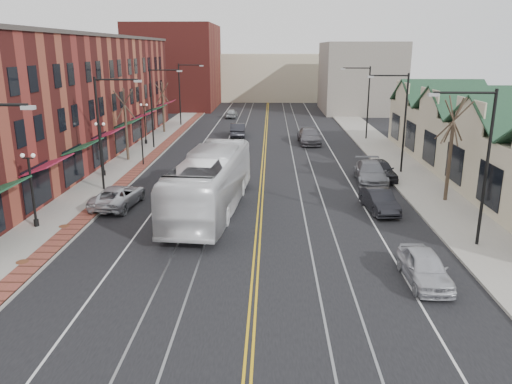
# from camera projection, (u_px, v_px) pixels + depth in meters

# --- Properties ---
(ground) EXTENTS (160.00, 160.00, 0.00)m
(ground) POSITION_uv_depth(u_px,v_px,m) (253.00, 298.00, 20.72)
(ground) COLOR black
(ground) RESTS_ON ground
(sidewalk_left) EXTENTS (4.00, 120.00, 0.15)m
(sidewalk_left) POSITION_uv_depth(u_px,v_px,m) (114.00, 176.00, 40.27)
(sidewalk_left) COLOR gray
(sidewalk_left) RESTS_ON ground
(sidewalk_right) EXTENTS (4.00, 120.00, 0.15)m
(sidewalk_right) POSITION_uv_depth(u_px,v_px,m) (413.00, 179.00, 39.56)
(sidewalk_right) COLOR gray
(sidewalk_right) RESTS_ON ground
(building_left) EXTENTS (10.00, 50.00, 11.00)m
(building_left) POSITION_uv_depth(u_px,v_px,m) (57.00, 100.00, 45.70)
(building_left) COLOR maroon
(building_left) RESTS_ON ground
(building_right) EXTENTS (8.00, 36.00, 4.60)m
(building_right) POSITION_uv_depth(u_px,v_px,m) (494.00, 151.00, 38.76)
(building_right) COLOR #BFB593
(building_right) RESTS_ON ground
(backdrop_left) EXTENTS (14.00, 18.00, 14.00)m
(backdrop_left) POSITION_uv_depth(u_px,v_px,m) (176.00, 67.00, 86.50)
(backdrop_left) COLOR maroon
(backdrop_left) RESTS_ON ground
(backdrop_mid) EXTENTS (22.00, 14.00, 9.00)m
(backdrop_mid) POSITION_uv_depth(u_px,v_px,m) (268.00, 77.00, 101.13)
(backdrop_mid) COLOR #BFB593
(backdrop_mid) RESTS_ON ground
(backdrop_right) EXTENTS (12.00, 16.00, 11.00)m
(backdrop_right) POSITION_uv_depth(u_px,v_px,m) (360.00, 77.00, 81.19)
(backdrop_right) COLOR slate
(backdrop_right) RESTS_ON ground
(streetlight_l_1) EXTENTS (3.33, 0.25, 8.00)m
(streetlight_l_1) POSITION_uv_depth(u_px,v_px,m) (105.00, 122.00, 35.03)
(streetlight_l_1) COLOR black
(streetlight_l_1) RESTS_ON sidewalk_left
(streetlight_l_2) EXTENTS (3.33, 0.25, 8.00)m
(streetlight_l_2) POSITION_uv_depth(u_px,v_px,m) (156.00, 100.00, 50.40)
(streetlight_l_2) COLOR black
(streetlight_l_2) RESTS_ON sidewalk_left
(streetlight_l_3) EXTENTS (3.33, 0.25, 8.00)m
(streetlight_l_3) POSITION_uv_depth(u_px,v_px,m) (183.00, 88.00, 65.77)
(streetlight_l_3) COLOR black
(streetlight_l_3) RESTS_ON sidewalk_left
(streetlight_r_0) EXTENTS (3.33, 0.25, 8.00)m
(streetlight_r_0) POSITION_uv_depth(u_px,v_px,m) (479.00, 152.00, 24.77)
(streetlight_r_0) COLOR black
(streetlight_r_0) RESTS_ON sidewalk_right
(streetlight_r_1) EXTENTS (3.33, 0.25, 8.00)m
(streetlight_r_1) POSITION_uv_depth(u_px,v_px,m) (400.00, 113.00, 40.14)
(streetlight_r_1) COLOR black
(streetlight_r_1) RESTS_ON sidewalk_right
(streetlight_r_2) EXTENTS (3.33, 0.25, 8.00)m
(streetlight_r_2) POSITION_uv_depth(u_px,v_px,m) (365.00, 95.00, 55.51)
(streetlight_r_2) COLOR black
(streetlight_r_2) RESTS_ON sidewalk_right
(lamppost_l_1) EXTENTS (0.84, 0.28, 4.27)m
(lamppost_l_1) POSITION_uv_depth(u_px,v_px,m) (32.00, 192.00, 28.18)
(lamppost_l_1) COLOR black
(lamppost_l_1) RESTS_ON sidewalk_left
(lamppost_l_2) EXTENTS (0.84, 0.28, 4.27)m
(lamppost_l_2) POSITION_uv_depth(u_px,v_px,m) (102.00, 150.00, 39.71)
(lamppost_l_2) COLOR black
(lamppost_l_2) RESTS_ON sidewalk_left
(lamppost_l_3) EXTENTS (0.84, 0.28, 4.27)m
(lamppost_l_3) POSITION_uv_depth(u_px,v_px,m) (145.00, 125.00, 53.15)
(lamppost_l_3) COLOR black
(lamppost_l_3) RESTS_ON sidewalk_left
(tree_left_near) EXTENTS (1.78, 1.37, 6.48)m
(tree_left_near) POSITION_uv_depth(u_px,v_px,m) (126.00, 123.00, 45.10)
(tree_left_near) COLOR #382B21
(tree_left_near) RESTS_ON sidewalk_left
(tree_left_far) EXTENTS (1.66, 1.28, 6.02)m
(tree_left_far) POSITION_uv_depth(u_px,v_px,m) (163.00, 106.00, 60.53)
(tree_left_far) COLOR #382B21
(tree_left_far) RESTS_ON sidewalk_left
(tree_right_mid) EXTENTS (1.90, 1.46, 6.93)m
(tree_right_mid) POSITION_uv_depth(u_px,v_px,m) (451.00, 147.00, 32.76)
(tree_right_mid) COLOR #382B21
(tree_right_mid) RESTS_ON sidewalk_right
(manhole_mid) EXTENTS (0.60, 0.60, 0.02)m
(manhole_mid) POSITION_uv_depth(u_px,v_px,m) (22.00, 262.00, 23.89)
(manhole_mid) COLOR #592D19
(manhole_mid) RESTS_ON sidewalk_left
(manhole_far) EXTENTS (0.60, 0.60, 0.02)m
(manhole_far) POSITION_uv_depth(u_px,v_px,m) (64.00, 226.00, 28.70)
(manhole_far) COLOR #592D19
(manhole_far) RESTS_ON sidewalk_left
(traffic_signal) EXTENTS (0.18, 0.15, 3.80)m
(traffic_signal) POSITION_uv_depth(u_px,v_px,m) (142.00, 140.00, 43.44)
(traffic_signal) COLOR black
(traffic_signal) RESTS_ON sidewalk_left
(transit_bus) EXTENTS (4.39, 13.90, 3.81)m
(transit_bus) POSITION_uv_depth(u_px,v_px,m) (210.00, 182.00, 31.32)
(transit_bus) COLOR white
(transit_bus) RESTS_ON ground
(parked_suv) EXTENTS (2.84, 5.31, 1.42)m
(parked_suv) POSITION_uv_depth(u_px,v_px,m) (118.00, 196.00, 32.62)
(parked_suv) COLOR #B9BCC1
(parked_suv) RESTS_ON ground
(parked_car_a) EXTENTS (1.76, 4.23, 1.43)m
(parked_car_a) POSITION_uv_depth(u_px,v_px,m) (425.00, 267.00, 21.97)
(parked_car_a) COLOR silver
(parked_car_a) RESTS_ON ground
(parked_car_b) EXTENTS (1.99, 4.42, 1.41)m
(parked_car_b) POSITION_uv_depth(u_px,v_px,m) (379.00, 201.00, 31.63)
(parked_car_b) COLOR black
(parked_car_b) RESTS_ON ground
(parked_car_c) EXTENTS (2.60, 5.67, 1.61)m
(parked_car_c) POSITION_uv_depth(u_px,v_px,m) (371.00, 172.00, 38.46)
(parked_car_c) COLOR slate
(parked_car_c) RESTS_ON ground
(parked_car_d) EXTENTS (2.29, 4.80, 1.58)m
(parked_car_d) POSITION_uv_depth(u_px,v_px,m) (380.00, 170.00, 39.40)
(parked_car_d) COLOR black
(parked_car_d) RESTS_ON ground
(distant_car_left) EXTENTS (1.86, 4.87, 1.58)m
(distant_car_left) POSITION_uv_depth(u_px,v_px,m) (238.00, 130.00, 58.84)
(distant_car_left) COLOR #222227
(distant_car_left) RESTS_ON ground
(distant_car_right) EXTENTS (2.49, 5.71, 1.63)m
(distant_car_right) POSITION_uv_depth(u_px,v_px,m) (309.00, 136.00, 54.34)
(distant_car_right) COLOR #5B5A60
(distant_car_right) RESTS_ON ground
(distant_car_far) EXTENTS (1.61, 3.99, 1.36)m
(distant_car_far) POSITION_uv_depth(u_px,v_px,m) (231.00, 113.00, 74.73)
(distant_car_far) COLOR #9DA0A4
(distant_car_far) RESTS_ON ground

